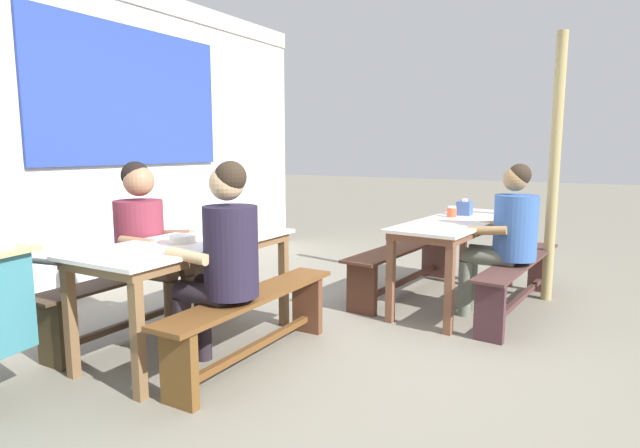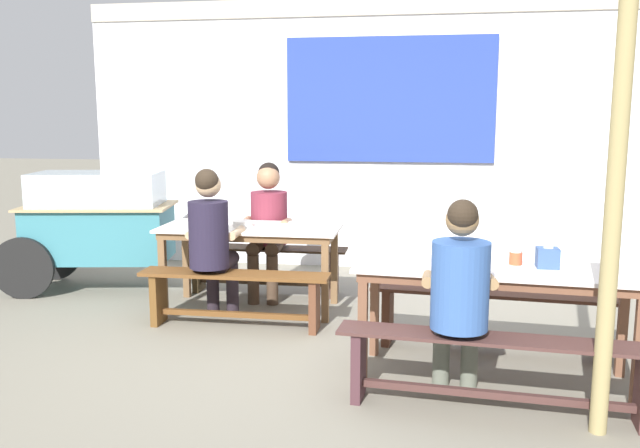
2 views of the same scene
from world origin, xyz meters
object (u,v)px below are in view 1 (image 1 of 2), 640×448
object	(u,v)px
bench_far_back	(138,295)
tissue_box	(464,208)
bench_far_front	(254,316)
soup_bowl	(183,239)
bench_near_front	(519,278)
wooden_support_post	(554,170)
bench_near_back	(403,261)
person_center_facing	(146,236)
person_left_back_turned	(223,255)
dining_table_near	(459,228)
dining_table_far	(189,252)
person_near_front	(506,232)
condiment_jar	(452,212)

from	to	relation	value
bench_far_back	tissue_box	xyz separation A→B (m)	(2.35, -1.80, 0.53)
bench_far_front	soup_bowl	size ratio (longest dim) A/B	8.90
bench_far_front	bench_near_front	distance (m)	2.36
wooden_support_post	bench_near_back	bearing A→B (deg)	110.95
bench_far_front	bench_near_front	xyz separation A→B (m)	(1.97, -1.30, -0.01)
bench_far_front	person_center_facing	size ratio (longest dim) A/B	1.22
tissue_box	person_left_back_turned	bearing A→B (deg)	163.02
dining_table_near	soup_bowl	size ratio (longest dim) A/B	10.60
person_left_back_turned	wooden_support_post	distance (m)	3.17
soup_bowl	person_center_facing	bearing A→B (deg)	77.06
dining_table_far	tissue_box	distance (m)	2.67
person_near_front	condiment_jar	bearing A→B (deg)	55.29
dining_table_far	bench_far_front	world-z (taller)	dining_table_far
dining_table_near	bench_far_front	size ratio (longest dim) A/B	1.19
dining_table_far	person_near_front	world-z (taller)	person_near_front
soup_bowl	bench_far_front	bearing A→B (deg)	-82.03
dining_table_far	person_center_facing	distance (m)	0.48
bench_far_front	wooden_support_post	size ratio (longest dim) A/B	0.66
wooden_support_post	bench_near_front	bearing A→B (deg)	164.22
soup_bowl	wooden_support_post	world-z (taller)	wooden_support_post
person_center_facing	soup_bowl	size ratio (longest dim) A/B	7.31
bench_near_front	dining_table_near	bearing A→B (deg)	85.53
bench_far_back	dining_table_near	bearing A→B (deg)	-42.27
person_near_front	soup_bowl	world-z (taller)	person_near_front
wooden_support_post	bench_far_front	bearing A→B (deg)	150.05
bench_near_front	person_near_front	size ratio (longest dim) A/B	1.47
bench_far_front	person_near_front	bearing A→B (deg)	-34.56
person_left_back_turned	person_center_facing	bearing A→B (deg)	75.43
dining_table_near	bench_far_back	xyz separation A→B (m)	(-2.03, 1.84, -0.38)
dining_table_near	bench_near_front	xyz separation A→B (m)	(-0.04, -0.54, -0.38)
bench_near_back	wooden_support_post	world-z (taller)	wooden_support_post
person_center_facing	bench_near_back	bearing A→B (deg)	-31.49
dining_table_near	bench_far_front	world-z (taller)	dining_table_near
bench_near_back	bench_near_front	distance (m)	1.08
person_left_back_turned	soup_bowl	world-z (taller)	person_left_back_turned
condiment_jar	soup_bowl	world-z (taller)	condiment_jar
bench_far_back	bench_far_front	distance (m)	1.08
bench_near_front	bench_near_back	bearing A→B (deg)	85.53
dining_table_far	soup_bowl	distance (m)	0.13
person_near_front	person_left_back_turned	size ratio (longest dim) A/B	0.96
condiment_jar	bench_far_back	bearing A→B (deg)	141.24
tissue_box	bench_near_back	bearing A→B (deg)	119.67
dining_table_near	soup_bowl	xyz separation A→B (m)	(-2.09, 1.29, 0.11)
bench_far_front	condiment_jar	bearing A→B (deg)	-16.91
bench_far_back	person_left_back_turned	bearing A→B (deg)	-100.98
tissue_box	bench_far_back	bearing A→B (deg)	142.58
dining_table_far	person_near_front	distance (m)	2.49
person_center_facing	wooden_support_post	size ratio (longest dim) A/B	0.54
bench_near_back	person_left_back_turned	size ratio (longest dim) A/B	1.38
bench_near_front	soup_bowl	distance (m)	2.79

